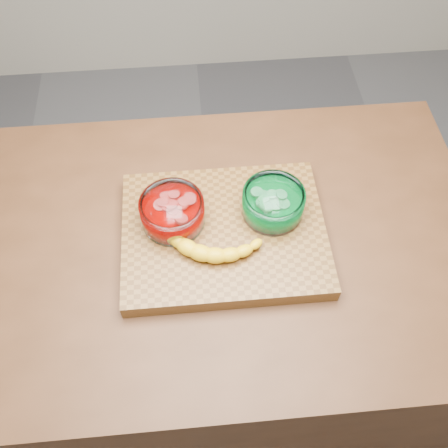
{
  "coord_description": "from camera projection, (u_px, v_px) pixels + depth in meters",
  "views": [
    {
      "loc": [
        -0.05,
        -0.6,
        1.86
      ],
      "look_at": [
        0.0,
        0.0,
        0.96
      ],
      "focal_mm": 40.0,
      "sensor_mm": 36.0,
      "label": 1
    }
  ],
  "objects": [
    {
      "name": "ground",
      "position": [
        224.0,
        365.0,
        1.88
      ],
      "size": [
        3.5,
        3.5,
        0.0
      ],
      "primitive_type": "plane",
      "color": "#545458",
      "rests_on": "ground"
    },
    {
      "name": "counter",
      "position": [
        224.0,
        318.0,
        1.51
      ],
      "size": [
        1.2,
        0.8,
        0.9
      ],
      "primitive_type": "cube",
      "color": "#492915",
      "rests_on": "ground"
    },
    {
      "name": "cutting_board",
      "position": [
        224.0,
        234.0,
        1.12
      ],
      "size": [
        0.45,
        0.35,
        0.04
      ],
      "primitive_type": "cube",
      "color": "brown",
      "rests_on": "counter"
    },
    {
      "name": "bowl_red",
      "position": [
        172.0,
        212.0,
        1.09
      ],
      "size": [
        0.14,
        0.14,
        0.07
      ],
      "color": "white",
      "rests_on": "cutting_board"
    },
    {
      "name": "bowl_green",
      "position": [
        273.0,
        203.0,
        1.1
      ],
      "size": [
        0.14,
        0.14,
        0.06
      ],
      "color": "white",
      "rests_on": "cutting_board"
    },
    {
      "name": "banana",
      "position": [
        210.0,
        235.0,
        1.07
      ],
      "size": [
        0.25,
        0.16,
        0.04
      ],
      "primitive_type": null,
      "color": "gold",
      "rests_on": "cutting_board"
    }
  ]
}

